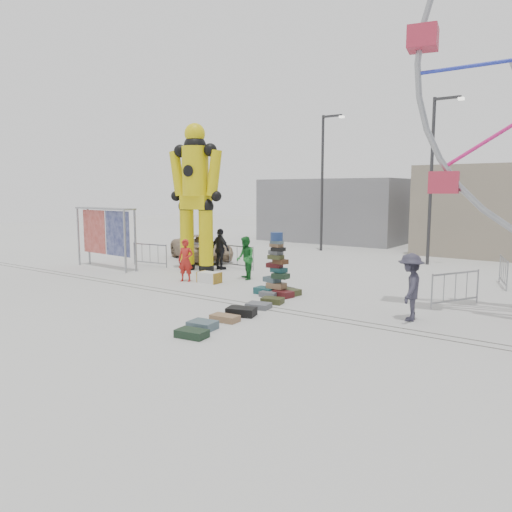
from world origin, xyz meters
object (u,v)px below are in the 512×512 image
Objects in this scene: barricade_dummy_a at (150,255)px; pedestrian_black at (220,249)px; steamer_trunk at (209,277)px; barricade_dummy_c at (237,257)px; pedestrian_grey at (410,287)px; banner_scaffold at (105,223)px; barricade_dummy_b at (203,254)px; barricade_wheel_front at (455,289)px; lamp_post_left at (324,176)px; suitcase_tower at (277,277)px; barricade_wheel_back at (503,272)px; pedestrian_green at (245,258)px; pedestrian_red at (186,260)px; parked_suv at (201,248)px; lamp_post_right at (433,172)px; crash_test_dummy at (196,192)px.

pedestrian_black is at bearing 12.60° from barricade_dummy_a.
steamer_trunk is 3.74m from barricade_dummy_c.
banner_scaffold is at bearing -107.32° from pedestrian_grey.
barricade_dummy_b is at bearing 38.17° from barricade_dummy_a.
lamp_post_left is at bearing 72.56° from barricade_wheel_front.
suitcase_tower is 5.82m from barricade_wheel_front.
barricade_dummy_c is at bearing 146.01° from suitcase_tower.
barricade_wheel_back is 9.96m from pedestrian_green.
barricade_wheel_back is at bearing 7.63° from pedestrian_red.
pedestrian_green reaches higher than barricade_dummy_b.
pedestrian_red is 0.36× the size of parked_suv.
pedestrian_red is 0.90× the size of pedestrian_black.
barricade_dummy_c is 1.00× the size of barricade_wheel_back.
lamp_post_right reaches higher than crash_test_dummy.
barricade_wheel_back is 12.28m from pedestrian_red.
pedestrian_grey is (9.67, -4.55, 0.40)m from barricade_dummy_c.
pedestrian_red is (2.42, -3.73, 0.30)m from barricade_dummy_b.
parked_suv is at bearing 104.74° from barricade_wheel_front.
banner_scaffold is 1.97× the size of barricade_dummy_b.
suitcase_tower is 6.09m from pedestrian_black.
banner_scaffold is 6.34m from barricade_dummy_c.
pedestrian_red is at bearing 128.43° from barricade_wheel_front.
pedestrian_grey reaches higher than pedestrian_red.
parked_suv is (-3.34, 1.22, 0.10)m from barricade_dummy_c.
suitcase_tower is 1.10× the size of barricade_dummy_b.
banner_scaffold reaches higher than parked_suv.
steamer_trunk is 4.82m from barricade_dummy_b.
lamp_post_right is 7.28m from lamp_post_left.
barricade_dummy_a is 5.92m from pedestrian_green.
barricade_wheel_back is at bearing 19.87° from barricade_wheel_front.
pedestrian_black reaches higher than barricade_wheel_back.
steamer_trunk is 0.47× the size of pedestrian_grey.
barricade_wheel_back is (15.94, 5.98, -1.58)m from banner_scaffold.
barricade_wheel_front is (14.12, -0.11, 0.00)m from barricade_dummy_a.
barricade_wheel_front is 1.13× the size of pedestrian_green.
suitcase_tower is (-2.17, -10.34, -3.87)m from lamp_post_right.
pedestrian_red reaches higher than steamer_trunk.
lamp_post_left is at bearing 141.63° from pedestrian_green.
steamer_trunk is at bearing -74.69° from barricade_wheel_back.
pedestrian_black is (-11.34, -3.16, 0.40)m from barricade_wheel_back.
banner_scaffold is at bearing 41.56° from pedestrian_black.
suitcase_tower is at bearing -101.83° from lamp_post_right.
barricade_dummy_a is 3.64m from pedestrian_black.
barricade_dummy_b is at bearing -124.05° from pedestrian_grey.
crash_test_dummy is 1.72× the size of banner_scaffold.
pedestrian_black is (-7.36, -7.18, -3.54)m from lamp_post_right.
lamp_post_left reaches higher than banner_scaffold.
banner_scaffold is at bearing 123.60° from barricade_wheel_front.
barricade_wheel_front is 2.68m from pedestrian_grey.
pedestrian_grey is (14.73, -1.07, -1.18)m from banner_scaffold.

